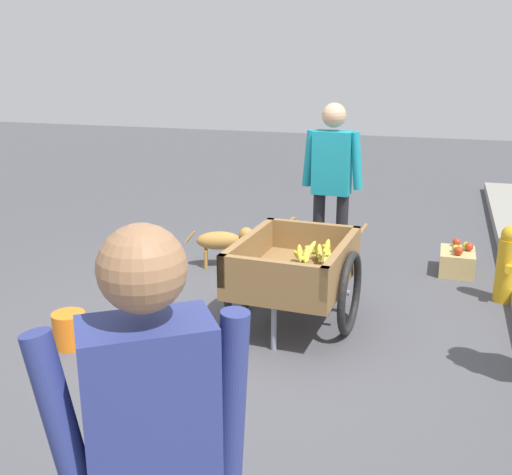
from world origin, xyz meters
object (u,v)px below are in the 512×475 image
Objects in this scene: fruit_cart at (295,271)px; plastic_bucket at (70,330)px; fire_hydrant at (508,264)px; apple_crate at (457,261)px; dog at (223,240)px; vendor_person at (332,176)px; cyclist_person at (153,462)px.

fruit_cart is 6.58× the size of plastic_bucket.
fruit_cart reaches higher than plastic_bucket.
fire_hydrant reaches higher than apple_crate.
fruit_cart is 2.63× the size of dog.
dog is at bearing -93.03° from fire_hydrant.
fruit_cart is at bearing -3.00° from vendor_person.
apple_crate is (-2.45, 2.69, -0.01)m from plastic_bucket.
fire_hydrant is 3.58m from plastic_bucket.
cyclist_person is at bearing -17.43° from fire_hydrant.
vendor_person is at bearing 142.59° from plastic_bucket.
apple_crate is (-0.63, -0.38, -0.21)m from fire_hydrant.
fire_hydrant reaches higher than plastic_bucket.
vendor_person is at bearing -176.27° from cyclist_person.
fruit_cart is at bearing -173.81° from cyclist_person.
fire_hydrant is 1.52× the size of apple_crate.
dog is at bearing -77.63° from apple_crate.
dog is (0.03, -1.05, -0.70)m from vendor_person.
plastic_bucket is 0.58× the size of apple_crate.
cyclist_person is 2.58× the size of dog.
vendor_person is 2.52× the size of dog.
dog is 1.46× the size of apple_crate.
fruit_cart is at bearing 120.20° from plastic_bucket.
dog is (-1.11, -0.99, -0.16)m from fruit_cart.
fruit_cart is 3.85× the size of apple_crate.
plastic_bucket is at bearing -59.32° from fire_hydrant.
cyclist_person is 4.31m from fire_hydrant.
fire_hydrant is (0.17, 1.55, -0.64)m from vendor_person.
cyclist_person is 2.48× the size of fire_hydrant.
plastic_bucket is 3.64m from apple_crate.
apple_crate is at bearing -148.44° from fire_hydrant.
vendor_person is 1.27m from dog.
dog is at bearing 166.56° from plastic_bucket.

